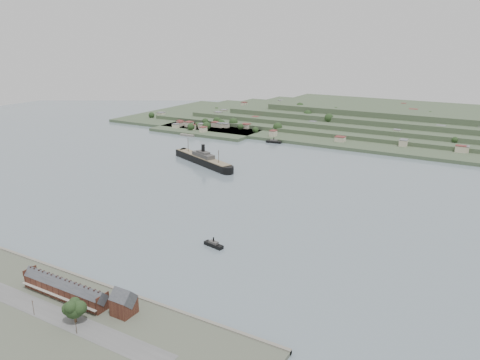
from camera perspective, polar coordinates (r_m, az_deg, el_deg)
The scene contains 9 objects.
ground at distance 379.26m, azimuth 0.31°, elevation -3.28°, with size 1400.00×1400.00×0.00m, color slate.
near_shore at distance 251.74m, azimuth -22.30°, elevation -15.77°, with size 220.00×80.00×2.60m.
terrace_row at distance 265.35m, azimuth -20.59°, elevation -12.31°, with size 55.60×9.80×11.07m.
gabled_building at distance 242.07m, azimuth -14.00°, elevation -14.31°, with size 10.40×10.18×14.09m.
far_peninsula at distance 726.95m, azimuth 18.07°, elevation 6.78°, with size 760.00×309.00×30.00m.
steamship at distance 509.14m, azimuth -4.76°, elevation 2.58°, with size 101.74×52.10×25.81m.
tugboat at distance 309.95m, azimuth -3.24°, elevation -7.84°, with size 15.19×6.77×6.62m.
ferry_west at distance 607.29m, azimuth 4.14°, elevation 4.70°, with size 20.65×8.20×7.53m.
fig_tree at distance 241.33m, azimuth -19.59°, elevation -14.56°, with size 11.20×9.70×12.50m.
Camera 1 is at (177.03, -308.08, 132.59)m, focal length 35.00 mm.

